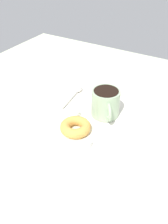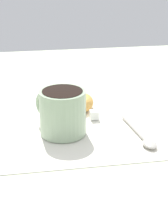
{
  "view_description": "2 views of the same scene",
  "coord_description": "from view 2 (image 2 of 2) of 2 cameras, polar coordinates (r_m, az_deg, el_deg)",
  "views": [
    {
      "loc": [
        -51.64,
        -33.35,
        48.28
      ],
      "look_at": [
        2.57,
        -1.31,
        2.3
      ],
      "focal_mm": 40.0,
      "sensor_mm": 36.0,
      "label": 1
    },
    {
      "loc": [
        72.59,
        -13.16,
        33.06
      ],
      "look_at": [
        2.57,
        -1.31,
        2.3
      ],
      "focal_mm": 60.0,
      "sensor_mm": 36.0,
      "label": 2
    }
  ],
  "objects": [
    {
      "name": "sugar_cube",
      "position": [
        0.79,
        1.57,
        -0.43
      ],
      "size": [
        1.81,
        1.81,
        1.81
      ],
      "primitive_type": "cube",
      "color": "white",
      "rests_on": "napkin"
    },
    {
      "name": "spoon",
      "position": [
        0.71,
        9.17,
        -4.04
      ],
      "size": [
        14.76,
        3.22,
        0.9
      ],
      "color": "#B7B2A8",
      "rests_on": "napkin"
    },
    {
      "name": "sugar_cube_extra",
      "position": [
        0.87,
        -6.19,
        1.8
      ],
      "size": [
        1.76,
        1.76,
        1.76
      ],
      "primitive_type": "cube",
      "color": "white",
      "rests_on": "napkin"
    },
    {
      "name": "donut",
      "position": [
        0.84,
        -1.65,
        1.49
      ],
      "size": [
        9.1,
        9.1,
        2.92
      ],
      "primitive_type": "torus",
      "color": "gold",
      "rests_on": "napkin"
    },
    {
      "name": "coffee_cup",
      "position": [
        0.71,
        -3.36,
        0.1
      ],
      "size": [
        10.91,
        9.49,
        8.75
      ],
      "color": "#9EB793",
      "rests_on": "napkin"
    },
    {
      "name": "ground_plane",
      "position": [
        0.81,
        0.61,
        -1.37
      ],
      "size": [
        120.0,
        120.0,
        2.0
      ],
      "primitive_type": "cube",
      "color": "beige"
    },
    {
      "name": "napkin",
      "position": [
        0.78,
        -0.0,
        -1.44
      ],
      "size": [
        35.87,
        35.87,
        0.3
      ],
      "primitive_type": "cube",
      "rotation": [
        0.0,
        0.0,
        -0.0
      ],
      "color": "white",
      "rests_on": "ground_plane"
    }
  ]
}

